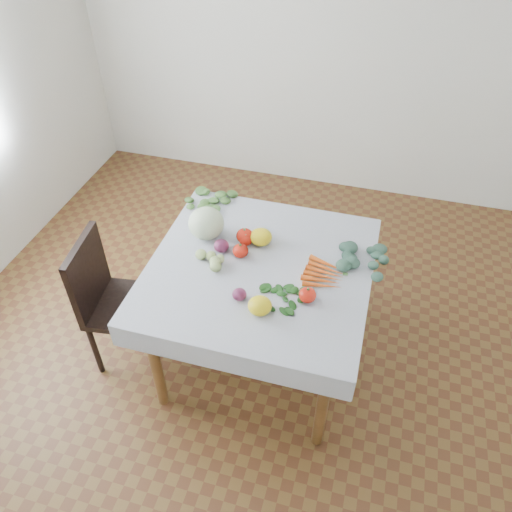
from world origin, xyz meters
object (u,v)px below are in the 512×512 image
(heirloom_back, at_px, (261,237))
(carrot_bunch, at_px, (324,274))
(chair, at_px, (110,295))
(cabbage, at_px, (206,223))
(table, at_px, (260,281))

(heirloom_back, relative_size, carrot_bunch, 0.53)
(chair, xyz_separation_m, carrot_bunch, (1.14, 0.19, 0.28))
(cabbage, relative_size, carrot_bunch, 0.85)
(table, bearing_deg, cabbage, 154.95)
(chair, distance_m, cabbage, 0.68)
(table, xyz_separation_m, chair, (-0.81, -0.18, -0.16))
(carrot_bunch, bearing_deg, chair, -170.31)
(table, bearing_deg, chair, -167.71)
(cabbage, height_order, heirloom_back, cabbage)
(table, distance_m, carrot_bunch, 0.35)
(chair, xyz_separation_m, heirloom_back, (0.77, 0.36, 0.31))
(table, xyz_separation_m, cabbage, (-0.34, 0.16, 0.19))
(cabbage, xyz_separation_m, heirloom_back, (0.30, 0.02, -0.05))
(cabbage, distance_m, carrot_bunch, 0.69)
(cabbage, distance_m, heirloom_back, 0.30)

